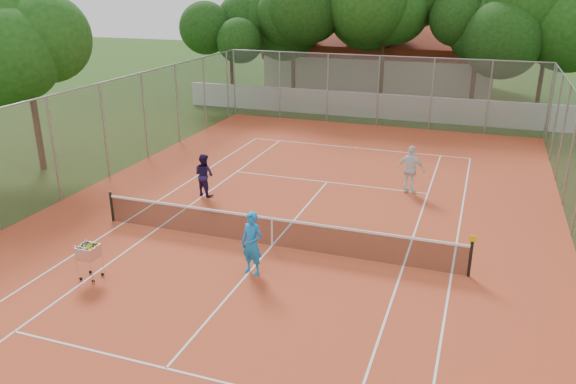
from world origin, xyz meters
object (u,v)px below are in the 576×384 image
(player_far_right, at_px, (411,169))
(player_far_left, at_px, (204,175))
(tennis_net, at_px, (272,231))
(ball_hopper, at_px, (90,261))
(clubhouse, at_px, (382,61))
(player_near, at_px, (252,243))

(player_far_right, bearing_deg, player_far_left, 34.05)
(tennis_net, bearing_deg, player_far_right, 61.65)
(player_far_right, xyz_separation_m, ball_hopper, (-7.42, -9.94, -0.40))
(clubhouse, distance_m, player_near, 30.95)
(player_near, height_order, player_far_left, player_near)
(player_near, height_order, ball_hopper, player_near)
(tennis_net, height_order, player_near, player_near)
(clubhouse, xyz_separation_m, player_near, (2.11, -30.85, -1.25))
(clubhouse, bearing_deg, player_far_right, -76.63)
(tennis_net, relative_size, clubhouse, 0.72)
(tennis_net, relative_size, player_far_right, 6.21)
(player_far_right, bearing_deg, ball_hopper, 65.89)
(ball_hopper, bearing_deg, clubhouse, 67.86)
(player_near, bearing_deg, tennis_net, 106.42)
(player_near, xyz_separation_m, player_far_left, (-4.21, 5.21, -0.10))
(ball_hopper, bearing_deg, player_near, 4.88)
(player_near, relative_size, player_far_left, 1.12)
(player_far_right, relative_size, ball_hopper, 1.73)
(tennis_net, relative_size, player_far_left, 7.13)
(clubhouse, height_order, player_near, clubhouse)
(tennis_net, height_order, player_far_left, player_far_left)
(clubhouse, relative_size, player_far_right, 8.58)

